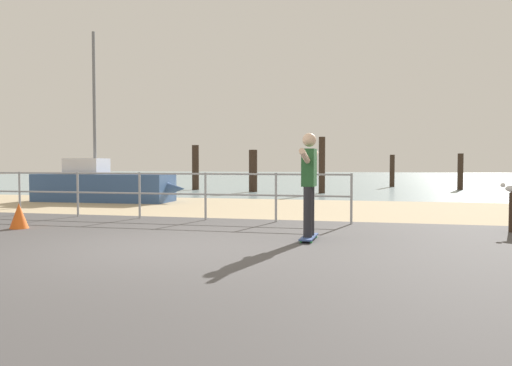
% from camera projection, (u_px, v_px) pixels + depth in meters
% --- Properties ---
extents(ground_plane, '(24.00, 10.00, 0.04)m').
position_uv_depth(ground_plane, '(120.00, 263.00, 6.29)').
color(ground_plane, '#474444').
rests_on(ground_plane, ground).
extents(beach_strip, '(24.00, 6.00, 0.04)m').
position_uv_depth(beach_strip, '(261.00, 208.00, 14.07)').
color(beach_strip, tan).
rests_on(beach_strip, ground).
extents(sea_surface, '(72.00, 50.00, 0.04)m').
position_uv_depth(sea_surface, '(336.00, 178.00, 41.28)').
color(sea_surface, '#849EA3').
rests_on(sea_surface, ground).
extents(railing_fence, '(10.92, 0.05, 1.05)m').
position_uv_depth(railing_fence, '(108.00, 188.00, 11.38)').
color(railing_fence, '#9EA0A5').
rests_on(railing_fence, ground).
extents(sailboat, '(4.97, 1.50, 5.43)m').
position_uv_depth(sailboat, '(108.00, 186.00, 16.07)').
color(sailboat, '#335184').
rests_on(sailboat, ground).
extents(skateboard, '(0.22, 0.80, 0.08)m').
position_uv_depth(skateboard, '(309.00, 237.00, 8.05)').
color(skateboard, '#334C8C').
rests_on(skateboard, ground).
extents(skateboarder, '(0.22, 1.45, 1.65)m').
position_uv_depth(skateboarder, '(309.00, 178.00, 8.01)').
color(skateboarder, '#26262B').
rests_on(skateboarder, skateboard).
extents(groyne_post_0, '(0.32, 0.32, 2.07)m').
position_uv_depth(groyne_post_0, '(195.00, 168.00, 22.99)').
color(groyne_post_0, '#332319').
rests_on(groyne_post_0, ground).
extents(groyne_post_1, '(0.36, 0.36, 1.81)m').
position_uv_depth(groyne_post_1, '(253.00, 171.00, 21.37)').
color(groyne_post_1, '#332319').
rests_on(groyne_post_1, ground).
extents(groyne_post_2, '(0.26, 0.26, 2.31)m').
position_uv_depth(groyne_post_2, '(322.00, 165.00, 20.39)').
color(groyne_post_2, '#332319').
rests_on(groyne_post_2, ground).
extents(groyne_post_3, '(0.25, 0.25, 1.67)m').
position_uv_depth(groyne_post_3, '(392.00, 171.00, 25.70)').
color(groyne_post_3, '#332319').
rests_on(groyne_post_3, ground).
extents(groyne_post_4, '(0.25, 0.25, 1.68)m').
position_uv_depth(groyne_post_4, '(460.00, 172.00, 22.98)').
color(groyne_post_4, '#332319').
rests_on(groyne_post_4, ground).
extents(traffic_cone, '(0.36, 0.36, 0.50)m').
position_uv_depth(traffic_cone, '(19.00, 216.00, 9.47)').
color(traffic_cone, '#E55919').
rests_on(traffic_cone, ground).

